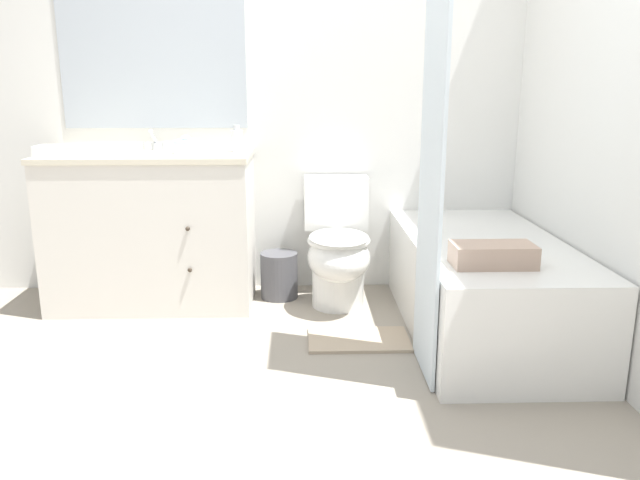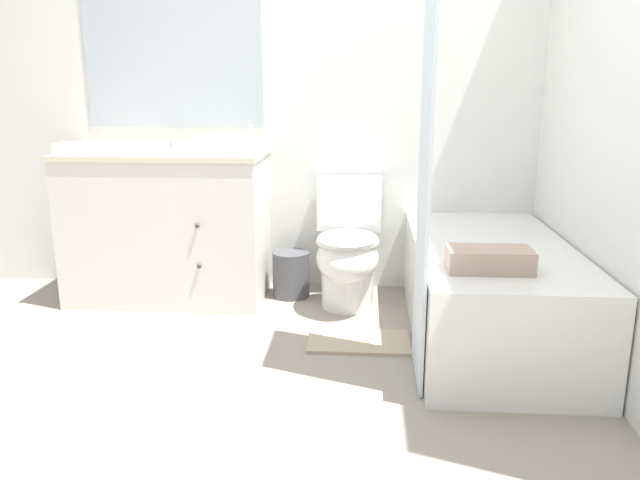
{
  "view_description": "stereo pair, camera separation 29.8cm",
  "coord_description": "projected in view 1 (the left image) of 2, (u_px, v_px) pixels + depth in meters",
  "views": [
    {
      "loc": [
        0.06,
        -2.15,
        1.25
      ],
      "look_at": [
        0.15,
        0.74,
        0.52
      ],
      "focal_mm": 35.0,
      "sensor_mm": 36.0,
      "label": 1
    },
    {
      "loc": [
        0.36,
        -2.14,
        1.25
      ],
      "look_at": [
        0.15,
        0.74,
        0.52
      ],
      "focal_mm": 35.0,
      "sensor_mm": 36.0,
      "label": 2
    }
  ],
  "objects": [
    {
      "name": "bath_mat",
      "position": [
        359.0,
        340.0,
        3.12
      ],
      "size": [
        0.5,
        0.3,
        0.02
      ],
      "color": "tan",
      "rests_on": "ground_plane"
    },
    {
      "name": "hand_towel_folded",
      "position": [
        59.0,
        151.0,
        3.28
      ],
      "size": [
        0.23,
        0.15,
        0.06
      ],
      "color": "white",
      "rests_on": "vanity_cabinet"
    },
    {
      "name": "bath_towel_folded",
      "position": [
        493.0,
        255.0,
        2.68
      ],
      "size": [
        0.35,
        0.18,
        0.1
      ],
      "color": "tan",
      "rests_on": "bathtub"
    },
    {
      "name": "ground_plane",
      "position": [
        288.0,
        420.0,
        2.39
      ],
      "size": [
        14.0,
        14.0,
        0.0
      ],
      "primitive_type": "plane",
      "color": "gray"
    },
    {
      "name": "wall_right",
      "position": [
        586.0,
        84.0,
        2.92
      ],
      "size": [
        0.05,
        2.64,
        2.5
      ],
      "color": "silver",
      "rests_on": "ground_plane"
    },
    {
      "name": "soap_dispenser",
      "position": [
        237.0,
        140.0,
        3.54
      ],
      "size": [
        0.06,
        0.06,
        0.15
      ],
      "color": "silver",
      "rests_on": "vanity_cabinet"
    },
    {
      "name": "shower_curtain",
      "position": [
        433.0,
        143.0,
        2.55
      ],
      "size": [
        0.01,
        0.43,
        2.02
      ],
      "color": "silver",
      "rests_on": "ground_plane"
    },
    {
      "name": "toilet",
      "position": [
        338.0,
        249.0,
        3.57
      ],
      "size": [
        0.38,
        0.65,
        0.72
      ],
      "color": "white",
      "rests_on": "ground_plane"
    },
    {
      "name": "wall_back",
      "position": [
        290.0,
        83.0,
        3.7
      ],
      "size": [
        8.0,
        0.06,
        2.5
      ],
      "color": "silver",
      "rests_on": "ground_plane"
    },
    {
      "name": "sink_faucet",
      "position": [
        155.0,
        144.0,
        3.64
      ],
      "size": [
        0.14,
        0.12,
        0.12
      ],
      "color": "silver",
      "rests_on": "vanity_cabinet"
    },
    {
      "name": "wastebasket",
      "position": [
        279.0,
        275.0,
        3.73
      ],
      "size": [
        0.22,
        0.22,
        0.28
      ],
      "color": "#4C4C51",
      "rests_on": "ground_plane"
    },
    {
      "name": "tissue_box",
      "position": [
        186.0,
        146.0,
        3.49
      ],
      "size": [
        0.12,
        0.13,
        0.1
      ],
      "color": "silver",
      "rests_on": "vanity_cabinet"
    },
    {
      "name": "bathtub",
      "position": [
        483.0,
        285.0,
        3.2
      ],
      "size": [
        0.75,
        1.54,
        0.49
      ],
      "color": "white",
      "rests_on": "ground_plane"
    },
    {
      "name": "vanity_cabinet",
      "position": [
        153.0,
        228.0,
        3.58
      ],
      "size": [
        1.15,
        0.59,
        0.87
      ],
      "color": "silver",
      "rests_on": "ground_plane"
    }
  ]
}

